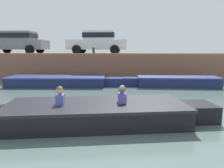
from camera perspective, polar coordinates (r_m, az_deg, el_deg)
The scene contains 9 objects.
ground_plane at distance 7.49m, azimuth 5.81°, elevation -6.49°, with size 400.00×400.00×0.00m, color #4C605B.
far_quay_wall at distance 16.51m, azimuth 4.43°, elevation 5.05°, with size 60.00×6.00×1.67m, color brown.
far_wall_coping at distance 13.60m, azimuth 4.73°, elevation 7.85°, with size 60.00×0.24×0.08m, color #9F6C52.
boat_moored_west_navy at distance 12.46m, azimuth -12.85°, elevation 0.85°, with size 6.36×2.23×0.52m.
boat_moored_central_navy at distance 12.30m, azimuth 15.78°, elevation 0.66°, with size 5.12×1.46×0.54m.
motorboat_passing at distance 6.05m, azimuth -1.98°, elevation -7.50°, with size 5.93×2.65×1.04m.
car_leftmost_grey at distance 16.89m, azimuth -23.34°, elevation 10.14°, with size 4.10×1.95×1.54m.
car_left_inner_white at distance 15.27m, azimuth -3.65°, elevation 11.03°, with size 4.06×1.97×1.54m.
mooring_bollard_mid at distance 13.85m, azimuth -4.85°, elevation 8.70°, with size 0.15×0.15×0.45m.
Camera 1 is at (-0.35, -0.95, 2.02)m, focal length 35.00 mm.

